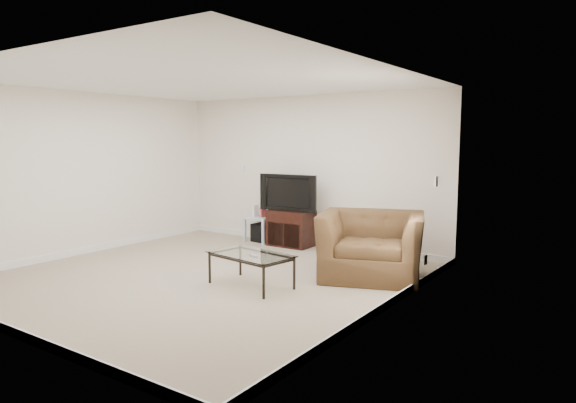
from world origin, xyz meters
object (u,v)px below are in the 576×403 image
Objects in this scene: tv_stand at (292,228)px; side_table at (261,229)px; subwoofer at (263,233)px; coffee_table at (251,270)px; television at (291,192)px; recliner at (372,234)px.

tv_stand is 1.59× the size of side_table.
coffee_table is at bearing -55.82° from subwoofer.
television is at bearing -90.00° from tv_stand.
subwoofer is 2.84m from recliner.
recliner reaches higher than side_table.
television reaches higher than recliner.
subwoofer is at bearing 33.71° from side_table.
side_table is 0.35× the size of recliner.
tv_stand is at bearing 0.00° from side_table.
side_table is 1.44× the size of subwoofer.
subwoofer is 0.24× the size of recliner.
tv_stand is 0.56× the size of recliner.
tv_stand is 2.26m from recliner.
tv_stand is 0.74× the size of television.
recliner is (2.61, -1.08, 0.35)m from side_table.
television is at bearing 132.05° from recliner.
coffee_table is (1.59, -2.28, -0.02)m from side_table.
coffee_table is at bearing -70.76° from television.
tv_stand is 0.64m from subwoofer.
tv_stand is 0.65m from side_table.
coffee_table is (-1.02, -1.20, -0.37)m from recliner.
television is 0.98m from subwoofer.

